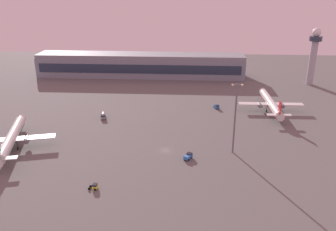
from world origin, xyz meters
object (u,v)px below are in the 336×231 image
Objects in this scene: airplane_mid_apron at (11,138)px; apron_light_west at (235,115)px; control_tower at (314,52)px; airplane_terminal_side at (271,103)px; maintenance_van at (217,106)px; cargo_loader at (188,156)px; fuel_truck at (103,116)px; pushback_tug at (95,186)px.

airplane_mid_apron is 1.54× the size of apron_light_west.
control_tower is 0.86× the size of airplane_terminal_side.
cargo_loader is at bearing 59.86° from maintenance_van.
airplane_mid_apron is 128.91m from airplane_terminal_side.
maintenance_van is at bearing -141.61° from control_tower.
airplane_mid_apron is at bearing -156.72° from airplane_terminal_side.
apron_light_west is (61.99, -34.28, 15.18)m from fuel_truck.
cargo_loader is at bearing 124.69° from fuel_truck.
airplane_terminal_side is at bearing 81.32° from cargo_loader.
control_tower is 1.28× the size of apron_light_west.
control_tower is 145.46m from fuel_truck.
pushback_tug is 0.11× the size of apron_light_west.
fuel_truck is at bearing 1.59° from maintenance_van.
airplane_terminal_side reaches higher than fuel_truck.
control_tower reaches higher than apron_light_west.
control_tower is 189.51m from airplane_mid_apron.
apron_light_west is (-63.23, -105.44, -5.20)m from control_tower.
airplane_mid_apron reaches higher than fuel_truck.
airplane_terminal_side is (-37.54, -54.72, -17.47)m from control_tower.
maintenance_van is 55.21m from apron_light_west.
maintenance_van is at bearing 104.38° from cargo_loader.
pushback_tug is at bearing -114.70° from cargo_loader.
pushback_tug is at bearing -148.44° from apron_light_west.
apron_light_west is at bearing 49.60° from cargo_loader.
pushback_tug is at bearing -129.69° from control_tower.
airplane_terminal_side is at bearing 159.60° from maintenance_van.
apron_light_west reaches higher than pushback_tug.
pushback_tug is 60.13m from apron_light_west.
airplane_terminal_side is 110.68m from pushback_tug.
control_tower reaches higher than maintenance_van.
fuel_truck is (-58.96, -18.66, 0.19)m from maintenance_van.
apron_light_west is (3.02, -52.94, 15.36)m from maintenance_van.
apron_light_west is at bearing 125.89° from pushback_tug.
maintenance_van is at bearing 174.78° from airplane_terminal_side.
cargo_loader is 0.16× the size of apron_light_west.
airplane_terminal_side is 89.25m from fuel_truck.
control_tower reaches higher than airplane_terminal_side.
fuel_truck is at bearing -164.76° from pushback_tug.
airplane_mid_apron is at bearing -155.42° from cargo_loader.
airplane_terminal_side is 6.66× the size of fuel_truck.
apron_light_west is at bearing -117.66° from airplane_terminal_side.
control_tower is 140.30m from cargo_loader.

